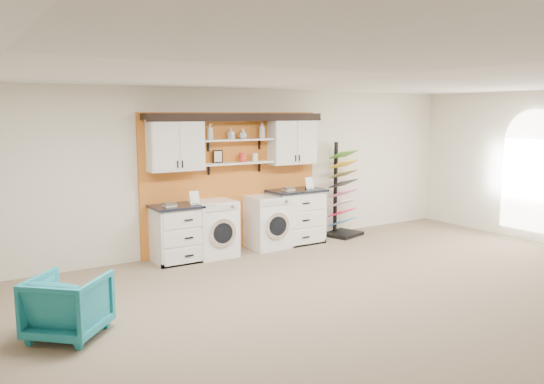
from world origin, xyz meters
TOP-DOWN VIEW (x-y plane):
  - floor at (0.00, 0.00)m, footprint 10.00×10.00m
  - ceiling at (0.00, 0.00)m, footprint 10.00×10.00m
  - wall_back at (0.00, 4.00)m, footprint 10.00×0.00m
  - accent_panel at (0.00, 3.96)m, footprint 3.40×0.07m
  - upper_cabinet_left at (-1.13, 3.79)m, footprint 0.90×0.35m
  - upper_cabinet_right at (1.13, 3.79)m, footprint 0.90×0.35m
  - shelf_lower at (0.00, 3.80)m, footprint 1.32×0.28m
  - shelf_upper at (0.00, 3.80)m, footprint 1.32×0.28m
  - crown_molding at (0.00, 3.81)m, footprint 3.30×0.41m
  - window_arched at (4.94, 1.50)m, footprint 0.06×1.10m
  - picture_frame at (-0.35, 3.85)m, footprint 0.18×0.02m
  - canister_red at (0.10, 3.80)m, footprint 0.11×0.11m
  - canister_cream at (0.35, 3.80)m, footprint 0.10×0.10m
  - base_cabinet_left at (-1.13, 3.64)m, footprint 0.95×0.66m
  - base_cabinet_right at (1.13, 3.64)m, footprint 1.03×0.66m
  - washer at (-0.55, 3.64)m, footprint 0.67×0.71m
  - dryer at (0.51, 3.64)m, footprint 0.67×0.71m
  - sample_rack at (2.26, 3.68)m, footprint 0.80×0.72m
  - armchair at (-3.30, 1.52)m, footprint 1.04×1.04m
  - soap_bottle_a at (-0.51, 3.80)m, footprint 0.12×0.12m
  - soap_bottle_b at (-0.11, 3.80)m, footprint 0.11×0.11m
  - soap_bottle_c at (0.12, 3.80)m, footprint 0.19×0.19m
  - soap_bottle_d at (0.50, 3.80)m, footprint 0.11×0.11m

SIDE VIEW (x-z plane):
  - floor at x=0.00m, z-range 0.00..0.00m
  - armchair at x=-3.30m, z-range 0.00..0.68m
  - base_cabinet_left at x=-1.13m, z-range 0.00..0.93m
  - dryer at x=0.51m, z-range 0.00..0.94m
  - washer at x=-0.55m, z-range 0.00..0.94m
  - base_cabinet_right at x=1.13m, z-range 0.00..1.00m
  - sample_rack at x=2.26m, z-range -0.35..1.48m
  - accent_panel at x=0.00m, z-range 0.00..2.40m
  - window_arched at x=4.94m, z-range 0.26..2.51m
  - wall_back at x=0.00m, z-range -3.60..6.40m
  - shelf_lower at x=0.00m, z-range 1.52..1.54m
  - canister_cream at x=0.35m, z-range 1.54..1.69m
  - canister_red at x=0.10m, z-range 1.54..1.71m
  - picture_frame at x=-0.35m, z-range 1.54..1.77m
  - upper_cabinet_left at x=-1.13m, z-range 1.46..2.30m
  - upper_cabinet_right at x=1.13m, z-range 1.46..2.30m
  - shelf_upper at x=0.00m, z-range 1.92..1.94m
  - soap_bottle_c at x=0.12m, z-range 1.94..2.12m
  - soap_bottle_b at x=-0.11m, z-range 1.94..2.13m
  - soap_bottle_a at x=-0.51m, z-range 1.95..2.21m
  - soap_bottle_d at x=0.50m, z-range 1.95..2.22m
  - crown_molding at x=0.00m, z-range 2.26..2.39m
  - ceiling at x=0.00m, z-range 2.80..2.80m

